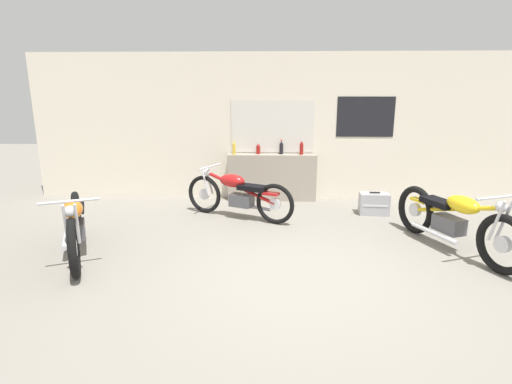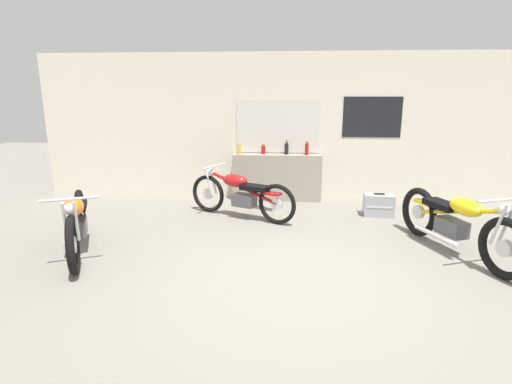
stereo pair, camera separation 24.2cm
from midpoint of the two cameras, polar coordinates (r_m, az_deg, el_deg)
ground_plane at (r=4.66m, az=5.00°, el=-12.19°), size 24.00×24.00×0.00m
wall_back at (r=7.84m, az=3.86°, el=9.19°), size 10.00×0.07×2.80m
sill_counter at (r=7.79m, az=1.40°, el=2.12°), size 1.71×0.28×0.90m
bottle_leftmost at (r=7.69m, az=-4.07°, el=6.29°), size 0.06×0.06×0.28m
bottle_left_center at (r=7.75m, az=-0.58°, el=6.17°), size 0.08×0.08×0.22m
bottle_center at (r=7.73m, az=2.74°, el=6.33°), size 0.07×0.07×0.28m
bottle_right_center at (r=7.70m, az=5.63°, el=6.30°), size 0.07×0.07×0.29m
motorcycle_red at (r=6.65m, az=-3.61°, el=-0.26°), size 1.85×1.00×0.85m
motorcycle_orange at (r=5.64m, az=-25.62°, el=-4.25°), size 0.97×1.88×0.88m
motorcycle_yellow at (r=5.82m, az=25.33°, el=-3.59°), size 0.93×2.09×0.90m
hard_case_silver at (r=7.17m, az=15.57°, el=-1.63°), size 0.51×0.32×0.40m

